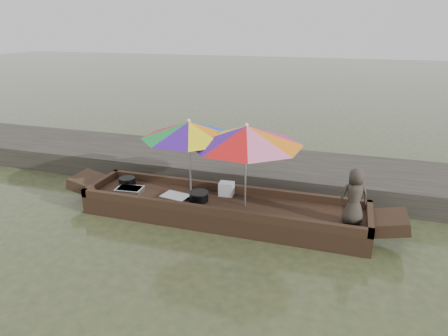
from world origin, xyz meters
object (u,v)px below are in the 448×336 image
(boat_hull, at_px, (222,211))
(vendor, at_px, (354,196))
(umbrella_bow, at_px, (190,160))
(umbrella_stern, at_px, (246,166))
(cooking_pot, at_px, (127,182))
(charcoal_grill, at_px, (199,197))
(tray_scallop, at_px, (175,197))
(tray_crayfish, at_px, (130,190))
(supply_bag, at_px, (226,189))

(boat_hull, xyz_separation_m, vendor, (2.32, -0.12, 0.66))
(umbrella_bow, relative_size, umbrella_stern, 0.87)
(cooking_pot, relative_size, charcoal_grill, 0.95)
(tray_scallop, bearing_deg, tray_crayfish, 179.96)
(tray_crayfish, relative_size, umbrella_stern, 0.26)
(charcoal_grill, bearing_deg, supply_bag, 46.01)
(umbrella_bow, bearing_deg, boat_hull, 0.00)
(charcoal_grill, bearing_deg, umbrella_bow, 157.93)
(boat_hull, relative_size, charcoal_grill, 15.10)
(cooking_pot, relative_size, umbrella_bow, 0.19)
(cooking_pot, xyz_separation_m, supply_bag, (2.09, 0.17, 0.04))
(supply_bag, bearing_deg, cooking_pot, -175.30)
(umbrella_bow, bearing_deg, tray_crayfish, -175.43)
(cooking_pot, xyz_separation_m, umbrella_stern, (2.56, -0.18, 0.69))
(tray_crayfish, xyz_separation_m, tray_scallop, (0.99, -0.00, -0.01))
(tray_crayfish, relative_size, vendor, 0.54)
(tray_scallop, bearing_deg, supply_bag, 27.09)
(boat_hull, relative_size, umbrella_stern, 2.64)
(tray_scallop, height_order, umbrella_bow, umbrella_bow)
(cooking_pot, height_order, tray_scallop, cooking_pot)
(boat_hull, bearing_deg, umbrella_stern, 0.00)
(tray_scallop, bearing_deg, charcoal_grill, 3.00)
(boat_hull, distance_m, umbrella_stern, 1.05)
(tray_scallop, height_order, charcoal_grill, charcoal_grill)
(tray_crayfish, distance_m, charcoal_grill, 1.46)
(supply_bag, distance_m, umbrella_bow, 0.95)
(charcoal_grill, height_order, vendor, vendor)
(supply_bag, bearing_deg, boat_hull, -85.23)
(tray_scallop, distance_m, umbrella_stern, 1.55)
(cooking_pot, relative_size, supply_bag, 1.19)
(cooking_pot, height_order, umbrella_bow, umbrella_bow)
(tray_crayfish, bearing_deg, vendor, -0.24)
(cooking_pot, xyz_separation_m, tray_scallop, (1.21, -0.28, -0.06))
(boat_hull, relative_size, cooking_pot, 15.93)
(charcoal_grill, bearing_deg, tray_scallop, -177.00)
(tray_crayfish, bearing_deg, supply_bag, 13.53)
(supply_bag, relative_size, umbrella_bow, 0.16)
(cooking_pot, bearing_deg, tray_crayfish, -52.47)
(charcoal_grill, height_order, umbrella_stern, umbrella_stern)
(cooking_pot, height_order, umbrella_stern, umbrella_stern)
(vendor, bearing_deg, boat_hull, -20.13)
(tray_scallop, height_order, vendor, vendor)
(cooking_pot, distance_m, tray_crayfish, 0.35)
(umbrella_bow, bearing_deg, vendor, -2.31)
(tray_crayfish, bearing_deg, tray_scallop, -0.04)
(boat_hull, xyz_separation_m, charcoal_grill, (-0.44, -0.08, 0.26))
(charcoal_grill, xyz_separation_m, vendor, (2.76, -0.04, 0.40))
(boat_hull, height_order, umbrella_stern, umbrella_stern)
(charcoal_grill, relative_size, supply_bag, 1.26)
(boat_hull, distance_m, supply_bag, 0.46)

